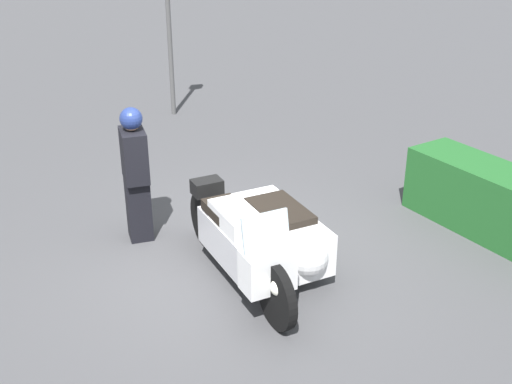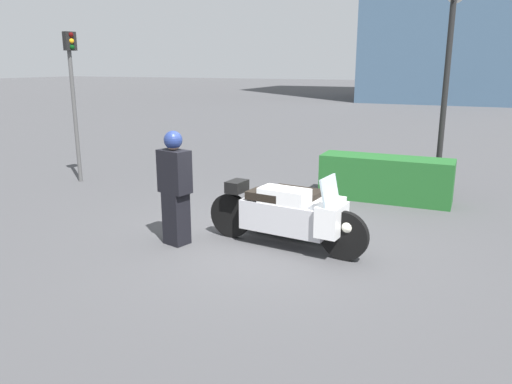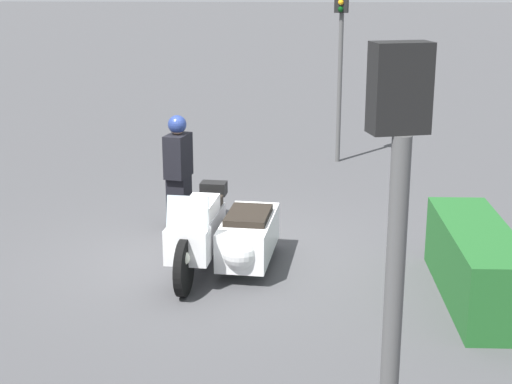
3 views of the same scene
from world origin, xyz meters
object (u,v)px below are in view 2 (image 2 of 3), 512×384
(police_motorcycle, at_px, (296,212))
(officer_rider, at_px, (175,185))
(twin_lamp_post, at_px, (451,31))
(traffic_light_far, at_px, (73,85))
(hedge_bush_curbside, at_px, (385,179))

(police_motorcycle, relative_size, officer_rider, 1.49)
(twin_lamp_post, height_order, traffic_light_far, twin_lamp_post)
(police_motorcycle, bearing_deg, hedge_bush_curbside, 81.09)
(twin_lamp_post, bearing_deg, police_motorcycle, -112.04)
(traffic_light_far, bearing_deg, hedge_bush_curbside, 24.17)
(traffic_light_far, bearing_deg, officer_rider, -17.37)
(twin_lamp_post, bearing_deg, traffic_light_far, -162.09)
(police_motorcycle, xyz_separation_m, twin_lamp_post, (1.75, 4.32, 2.85))
(officer_rider, height_order, twin_lamp_post, twin_lamp_post)
(twin_lamp_post, distance_m, traffic_light_far, 8.21)
(hedge_bush_curbside, bearing_deg, officer_rider, -122.59)
(officer_rider, distance_m, traffic_light_far, 5.26)
(officer_rider, xyz_separation_m, twin_lamp_post, (3.38, 5.15, 2.41))
(police_motorcycle, bearing_deg, twin_lamp_post, 74.52)
(hedge_bush_curbside, distance_m, twin_lamp_post, 3.28)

